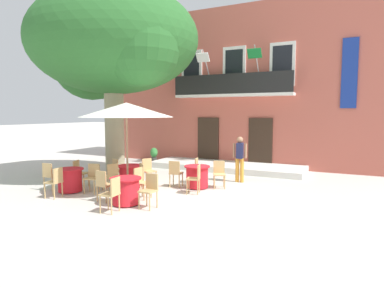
{
  "coord_description": "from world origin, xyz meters",
  "views": [
    {
      "loc": [
        4.5,
        -9.86,
        2.53
      ],
      "look_at": [
        -1.13,
        1.79,
        1.3
      ],
      "focal_mm": 30.61,
      "sensor_mm": 36.0,
      "label": 1
    }
  ],
  "objects_px": {
    "cafe_chair_near_tree_2": "(118,169)",
    "cafe_table_far_side": "(70,180)",
    "cafe_chair_near_tree_3": "(111,175)",
    "cafe_table_middle": "(126,191)",
    "cafe_umbrella": "(126,110)",
    "cafe_chair_middle_1": "(104,183)",
    "cafe_chair_front_1": "(175,172)",
    "cafe_chair_far_side_0": "(50,174)",
    "ground_planter_left": "(154,155)",
    "cafe_chair_front_2": "(196,177)",
    "cafe_chair_far_side_2": "(93,176)",
    "cafe_chair_middle_0": "(141,181)",
    "cafe_table_front": "(197,177)",
    "cafe_table_near_tree": "(130,176)",
    "pedestrian_near_entrance": "(240,156)",
    "plane_tree": "(112,46)",
    "cafe_chair_front_0": "(199,169)",
    "cafe_chair_far_side_1": "(55,180)",
    "cafe_chair_near_tree_1": "(148,169)",
    "cafe_chair_middle_3": "(150,188)",
    "cafe_chair_middle_2": "(112,192)",
    "cafe_chair_near_tree_0": "(139,176)",
    "cafe_chair_front_3": "(219,172)",
    "cafe_chair_far_side_3": "(79,171)"
  },
  "relations": [
    {
      "from": "cafe_chair_near_tree_2",
      "to": "cafe_table_far_side",
      "type": "distance_m",
      "value": 1.75
    },
    {
      "from": "cafe_chair_near_tree_3",
      "to": "cafe_table_middle",
      "type": "bearing_deg",
      "value": -37.72
    },
    {
      "from": "cafe_chair_near_tree_3",
      "to": "cafe_umbrella",
      "type": "height_order",
      "value": "cafe_umbrella"
    },
    {
      "from": "cafe_chair_middle_1",
      "to": "cafe_chair_front_1",
      "type": "xyz_separation_m",
      "value": [
        0.95,
        2.52,
        0.0
      ]
    },
    {
      "from": "cafe_chair_far_side_0",
      "to": "ground_planter_left",
      "type": "relative_size",
      "value": 1.13
    },
    {
      "from": "cafe_chair_front_2",
      "to": "cafe_chair_far_side_2",
      "type": "distance_m",
      "value": 3.28
    },
    {
      "from": "cafe_chair_near_tree_3",
      "to": "cafe_chair_near_tree_2",
      "type": "bearing_deg",
      "value": 117.18
    },
    {
      "from": "cafe_chair_middle_0",
      "to": "cafe_table_front",
      "type": "xyz_separation_m",
      "value": [
        0.94,
        1.93,
        -0.14
      ]
    },
    {
      "from": "cafe_table_near_tree",
      "to": "pedestrian_near_entrance",
      "type": "distance_m",
      "value": 3.98
    },
    {
      "from": "plane_tree",
      "to": "cafe_table_far_side",
      "type": "bearing_deg",
      "value": -84.02
    },
    {
      "from": "cafe_chair_front_0",
      "to": "cafe_chair_far_side_1",
      "type": "xyz_separation_m",
      "value": [
        -3.03,
        -3.71,
        0.0
      ]
    },
    {
      "from": "cafe_chair_front_0",
      "to": "pedestrian_near_entrance",
      "type": "bearing_deg",
      "value": 34.3
    },
    {
      "from": "cafe_chair_near_tree_3",
      "to": "cafe_chair_front_2",
      "type": "xyz_separation_m",
      "value": [
        2.59,
        0.91,
        0.0
      ]
    },
    {
      "from": "cafe_chair_middle_0",
      "to": "cafe_chair_near_tree_1",
      "type": "bearing_deg",
      "value": 116.99
    },
    {
      "from": "cafe_chair_near_tree_1",
      "to": "cafe_chair_middle_3",
      "type": "bearing_deg",
      "value": -55.95
    },
    {
      "from": "cafe_chair_far_side_1",
      "to": "cafe_umbrella",
      "type": "bearing_deg",
      "value": 41.12
    },
    {
      "from": "cafe_chair_middle_2",
      "to": "cafe_chair_front_1",
      "type": "distance_m",
      "value": 3.24
    },
    {
      "from": "cafe_chair_far_side_1",
      "to": "pedestrian_near_entrance",
      "type": "relative_size",
      "value": 0.54
    },
    {
      "from": "cafe_chair_near_tree_3",
      "to": "cafe_table_middle",
      "type": "xyz_separation_m",
      "value": [
        1.39,
        -1.07,
        -0.14
      ]
    },
    {
      "from": "cafe_table_far_side",
      "to": "cafe_chair_middle_3",
      "type": "bearing_deg",
      "value": -6.47
    },
    {
      "from": "cafe_table_near_tree",
      "to": "cafe_chair_near_tree_0",
      "type": "xyz_separation_m",
      "value": [
        0.63,
        -0.41,
        0.14
      ]
    },
    {
      "from": "cafe_chair_middle_0",
      "to": "cafe_chair_front_1",
      "type": "bearing_deg",
      "value": 83.09
    },
    {
      "from": "cafe_chair_front_2",
      "to": "pedestrian_near_entrance",
      "type": "xyz_separation_m",
      "value": [
        0.72,
        2.26,
        0.42
      ]
    },
    {
      "from": "plane_tree",
      "to": "cafe_chair_front_0",
      "type": "distance_m",
      "value": 5.73
    },
    {
      "from": "cafe_chair_middle_1",
      "to": "cafe_chair_middle_2",
      "type": "xyz_separation_m",
      "value": [
        0.89,
        -0.72,
        0.0
      ]
    },
    {
      "from": "ground_planter_left",
      "to": "cafe_chair_middle_1",
      "type": "bearing_deg",
      "value": -69.2
    },
    {
      "from": "cafe_table_middle",
      "to": "cafe_chair_middle_0",
      "type": "bearing_deg",
      "value": 91.34
    },
    {
      "from": "cafe_chair_near_tree_2",
      "to": "cafe_table_front",
      "type": "relative_size",
      "value": 1.05
    },
    {
      "from": "cafe_table_far_side",
      "to": "cafe_chair_front_0",
      "type": "bearing_deg",
      "value": 42.92
    },
    {
      "from": "cafe_chair_middle_1",
      "to": "cafe_table_front",
      "type": "bearing_deg",
      "value": 58.16
    },
    {
      "from": "cafe_chair_front_2",
      "to": "pedestrian_near_entrance",
      "type": "bearing_deg",
      "value": 72.31
    },
    {
      "from": "cafe_chair_near_tree_0",
      "to": "cafe_table_middle",
      "type": "distance_m",
      "value": 1.49
    },
    {
      "from": "cafe_chair_near_tree_2",
      "to": "cafe_chair_front_0",
      "type": "distance_m",
      "value": 2.9
    },
    {
      "from": "cafe_chair_middle_2",
      "to": "cafe_chair_front_3",
      "type": "distance_m",
      "value": 4.07
    },
    {
      "from": "cafe_chair_middle_2",
      "to": "cafe_chair_middle_0",
      "type": "bearing_deg",
      "value": 95.84
    },
    {
      "from": "cafe_chair_middle_3",
      "to": "cafe_table_near_tree",
      "type": "bearing_deg",
      "value": 137.68
    },
    {
      "from": "cafe_chair_far_side_3",
      "to": "cafe_chair_far_side_0",
      "type": "bearing_deg",
      "value": -118.6
    },
    {
      "from": "cafe_chair_near_tree_3",
      "to": "cafe_chair_middle_1",
      "type": "xyz_separation_m",
      "value": [
        0.63,
        -1.09,
        0.0
      ]
    },
    {
      "from": "cafe_chair_front_1",
      "to": "pedestrian_near_entrance",
      "type": "height_order",
      "value": "pedestrian_near_entrance"
    },
    {
      "from": "cafe_chair_far_side_0",
      "to": "ground_planter_left",
      "type": "height_order",
      "value": "cafe_chair_far_side_0"
    },
    {
      "from": "cafe_table_front",
      "to": "cafe_table_far_side",
      "type": "xyz_separation_m",
      "value": [
        -3.44,
        -2.26,
        0.0
      ]
    },
    {
      "from": "cafe_chair_near_tree_3",
      "to": "ground_planter_left",
      "type": "relative_size",
      "value": 1.13
    },
    {
      "from": "plane_tree",
      "to": "cafe_chair_front_1",
      "type": "bearing_deg",
      "value": -8.4
    },
    {
      "from": "cafe_chair_middle_1",
      "to": "cafe_chair_near_tree_3",
      "type": "bearing_deg",
      "value": 120.02
    },
    {
      "from": "cafe_chair_middle_2",
      "to": "cafe_chair_middle_3",
      "type": "bearing_deg",
      "value": 51.85
    },
    {
      "from": "plane_tree",
      "to": "cafe_chair_far_side_1",
      "type": "height_order",
      "value": "plane_tree"
    },
    {
      "from": "cafe_chair_middle_3",
      "to": "cafe_chair_far_side_3",
      "type": "height_order",
      "value": "same"
    },
    {
      "from": "cafe_chair_middle_1",
      "to": "cafe_chair_far_side_0",
      "type": "distance_m",
      "value": 2.53
    },
    {
      "from": "cafe_chair_far_side_3",
      "to": "cafe_umbrella",
      "type": "bearing_deg",
      "value": -0.88
    },
    {
      "from": "cafe_table_front",
      "to": "cafe_chair_far_side_3",
      "type": "height_order",
      "value": "cafe_chair_far_side_3"
    }
  ]
}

